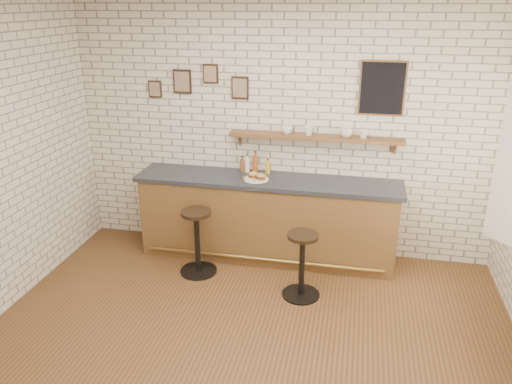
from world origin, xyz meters
TOP-DOWN VIEW (x-y plane):
  - ground at (0.00, 0.00)m, footprint 5.00×5.00m
  - bar_counter at (-0.11, 1.70)m, footprint 3.10×0.65m
  - sandwich_plate at (-0.24, 1.64)m, footprint 0.28×0.28m
  - ciabatta_sandwich at (-0.23, 1.64)m, footprint 0.23×0.16m
  - potato_chips at (-0.26, 1.63)m, footprint 0.26×0.18m
  - bitters_bottle_brown at (-0.46, 1.88)m, footprint 0.06×0.06m
  - bitters_bottle_white at (-0.40, 1.88)m, footprint 0.06×0.06m
  - bitters_bottle_amber at (-0.30, 1.88)m, footprint 0.06×0.06m
  - condiment_bottle_yellow at (-0.15, 1.88)m, footprint 0.06×0.06m
  - bar_stool_left at (-0.82, 1.15)m, footprint 0.43×0.43m
  - bar_stool_right at (0.41, 0.91)m, footprint 0.40×0.40m
  - wall_shelf at (0.40, 1.90)m, footprint 2.00×0.18m
  - shelf_cup_a at (0.08, 1.90)m, footprint 0.14×0.14m
  - shelf_cup_b at (0.32, 1.90)m, footprint 0.15×0.15m
  - shelf_cup_c at (0.75, 1.90)m, footprint 0.18×0.18m
  - shelf_cup_d at (0.94, 1.90)m, footprint 0.11×0.11m
  - back_wall_decor at (0.23, 1.98)m, footprint 2.96×0.02m

SIDE VIEW (x-z plane):
  - ground at x=0.00m, z-range 0.00..0.00m
  - bar_stool_right at x=0.41m, z-range 0.03..0.75m
  - bar_stool_left at x=-0.82m, z-range 0.03..0.79m
  - bar_counter at x=-0.11m, z-range 0.00..1.01m
  - sandwich_plate at x=-0.24m, z-range 1.01..1.02m
  - potato_chips at x=-0.26m, z-range 1.02..1.03m
  - ciabatta_sandwich at x=-0.23m, z-range 1.02..1.09m
  - condiment_bottle_yellow at x=-0.15m, z-range 1.00..1.18m
  - bitters_bottle_brown at x=-0.46m, z-range 0.99..1.19m
  - bitters_bottle_white at x=-0.40m, z-range 0.99..1.21m
  - bitters_bottle_amber at x=-0.30m, z-range 0.99..1.25m
  - wall_shelf at x=0.40m, z-range 1.39..1.57m
  - shelf_cup_d at x=0.94m, z-range 1.50..1.59m
  - shelf_cup_a at x=0.08m, z-range 1.50..1.60m
  - shelf_cup_b at x=0.32m, z-range 1.50..1.60m
  - shelf_cup_c at x=0.75m, z-range 1.50..1.61m
  - back_wall_decor at x=0.23m, z-range 1.77..2.33m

